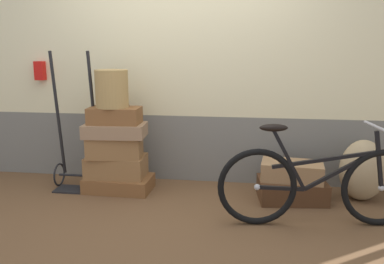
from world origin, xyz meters
name	(u,v)px	position (x,y,z in m)	size (l,w,h in m)	color
ground	(168,209)	(0.00, 0.00, -0.03)	(8.78, 5.20, 0.06)	brown
station_building	(184,64)	(0.01, 0.85, 1.25)	(6.78, 0.74, 2.48)	slate
suitcase_0	(119,183)	(-0.57, 0.35, 0.07)	(0.66, 0.39, 0.14)	brown
suitcase_1	(116,166)	(-0.60, 0.36, 0.25)	(0.58, 0.35, 0.21)	olive
suitcase_2	(115,147)	(-0.60, 0.33, 0.46)	(0.52, 0.29, 0.21)	olive
suitcase_3	(115,130)	(-0.58, 0.32, 0.62)	(0.59, 0.33, 0.13)	#937051
suitcase_4	(115,115)	(-0.59, 0.34, 0.77)	(0.49, 0.28, 0.16)	brown
suitcase_5	(292,190)	(1.13, 0.32, 0.10)	(0.61, 0.41, 0.20)	#4C2D19
suitcase_6	(292,171)	(1.12, 0.33, 0.28)	(0.56, 0.33, 0.17)	#9E754C
wicker_basket	(112,89)	(-0.60, 0.33, 1.03)	(0.32, 0.32, 0.36)	#A8844C
luggage_trolley	(77,155)	(-1.01, 0.37, 0.35)	(0.46, 0.34, 1.39)	black
burlap_sack	(363,170)	(1.77, 0.42, 0.29)	(0.42, 0.36, 0.58)	tan
bicycle	(318,185)	(1.27, -0.20, 0.34)	(1.62, 0.46, 0.83)	black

